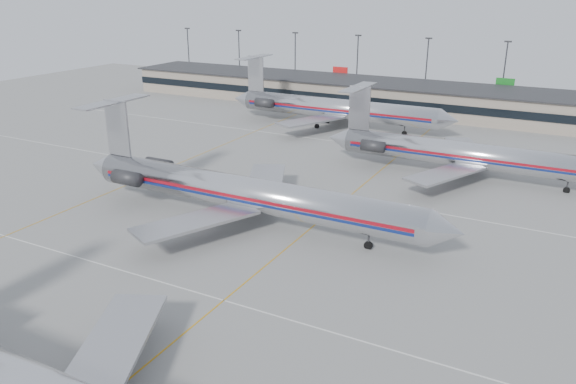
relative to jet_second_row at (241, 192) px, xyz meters
The scene contains 7 objects.
ground 27.81m from the jet_second_row, 72.53° to the right, with size 260.00×260.00×0.00m, color gray.
apron_markings 18.65m from the jet_second_row, 63.07° to the right, with size 160.00×0.15×0.02m, color silver.
terminal 72.18m from the jet_second_row, 83.42° to the left, with size 162.00×17.00×6.25m.
light_mast_row 86.25m from the jet_second_row, 84.49° to the left, with size 163.60×0.40×15.28m.
jet_second_row is the anchor object (origin of this frame).
jet_third_row 35.72m from the jet_second_row, 55.67° to the left, with size 45.32×27.87×12.39m.
jet_back_row 51.00m from the jet_second_row, 101.30° to the left, with size 48.31×29.72×13.21m.
Camera 1 is at (25.89, -26.57, 26.84)m, focal length 35.00 mm.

